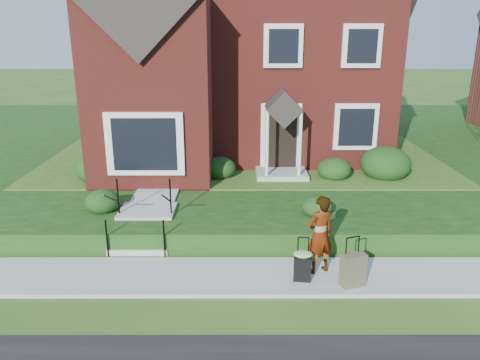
{
  "coord_description": "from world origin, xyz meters",
  "views": [
    {
      "loc": [
        -0.14,
        -8.86,
        4.99
      ],
      "look_at": [
        -0.13,
        2.0,
        1.56
      ],
      "focal_mm": 35.0,
      "sensor_mm": 36.0,
      "label": 1
    }
  ],
  "objects_px": {
    "front_steps": "(144,224)",
    "suitcase_olive": "(353,270)",
    "woman": "(320,235)",
    "suitcase_black": "(303,264)"
  },
  "relations": [
    {
      "from": "suitcase_olive",
      "to": "front_steps",
      "type": "bearing_deg",
      "value": 134.0
    },
    {
      "from": "woman",
      "to": "suitcase_olive",
      "type": "xyz_separation_m",
      "value": [
        0.6,
        -0.58,
        -0.51
      ]
    },
    {
      "from": "woman",
      "to": "suitcase_olive",
      "type": "relative_size",
      "value": 1.65
    },
    {
      "from": "front_steps",
      "to": "woman",
      "type": "xyz_separation_m",
      "value": [
        4.05,
        -1.7,
        0.47
      ]
    },
    {
      "from": "suitcase_olive",
      "to": "woman",
      "type": "bearing_deg",
      "value": 115.94
    },
    {
      "from": "suitcase_olive",
      "to": "suitcase_black",
      "type": "bearing_deg",
      "value": 148.43
    },
    {
      "from": "front_steps",
      "to": "suitcase_olive",
      "type": "xyz_separation_m",
      "value": [
        4.65,
        -2.28,
        -0.04
      ]
    },
    {
      "from": "front_steps",
      "to": "woman",
      "type": "relative_size",
      "value": 1.17
    },
    {
      "from": "suitcase_black",
      "to": "suitcase_olive",
      "type": "height_order",
      "value": "suitcase_olive"
    },
    {
      "from": "woman",
      "to": "suitcase_black",
      "type": "height_order",
      "value": "woman"
    }
  ]
}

